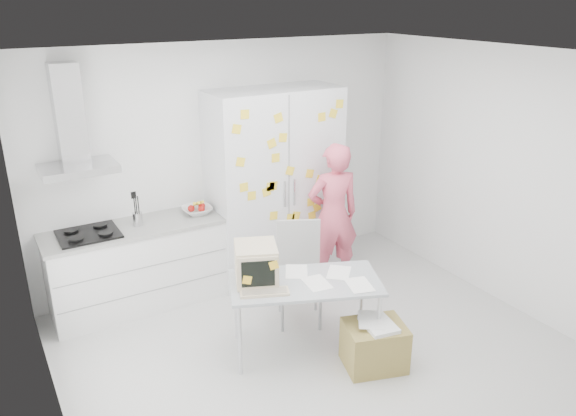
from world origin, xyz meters
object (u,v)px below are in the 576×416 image
person (333,215)px  desk (274,272)px  cardboard_box (374,345)px  chair (299,266)px

person → desk: size_ratio=1.10×
person → cardboard_box: bearing=80.8°
chair → person: bearing=58.8°
desk → cardboard_box: (0.65, -0.66, -0.60)m
person → desk: person is taller
chair → desk: bearing=-115.7°
desk → chair: bearing=60.1°
cardboard_box → person: bearing=69.3°
desk → person: bearing=57.0°
person → cardboard_box: person is taller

